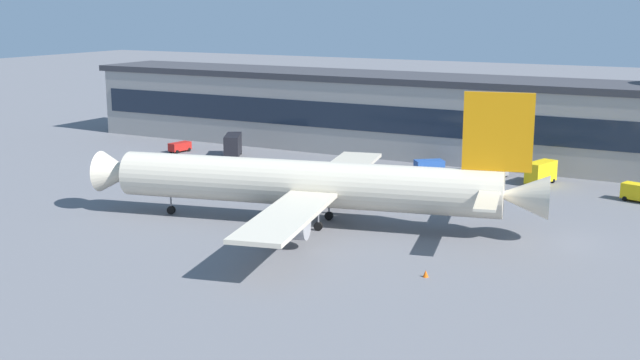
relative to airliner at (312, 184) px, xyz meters
name	(u,v)px	position (x,y,z in m)	size (l,w,h in m)	color
ground_plane	(301,225)	(-0.92, -1.14, -5.31)	(600.00, 600.00, 0.00)	slate
terminal_building	(448,117)	(-0.92, 53.11, 2.07)	(153.18, 17.18, 14.72)	#9E9993
airliner	(312,184)	(0.00, 0.00, 0.00)	(58.81, 50.42, 17.60)	beige
catering_truck	(233,144)	(-35.69, 34.21, -3.02)	(5.69, 7.58, 4.15)	black
follow_me_car	(180,146)	(-47.40, 33.48, -4.22)	(2.64, 4.66, 1.85)	red
pushback_tractor	(429,164)	(0.72, 39.61, -4.26)	(5.35, 5.07, 1.75)	#2651A5
stair_truck	(540,172)	(19.97, 37.85, -3.33)	(3.96, 6.43, 3.55)	yellow
baggage_tug	(496,170)	(12.19, 40.02, -4.23)	(4.02, 2.93, 1.85)	gray
traffic_cone_0	(426,274)	(20.34, -12.36, -4.94)	(0.60, 0.60, 0.75)	#F2590C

